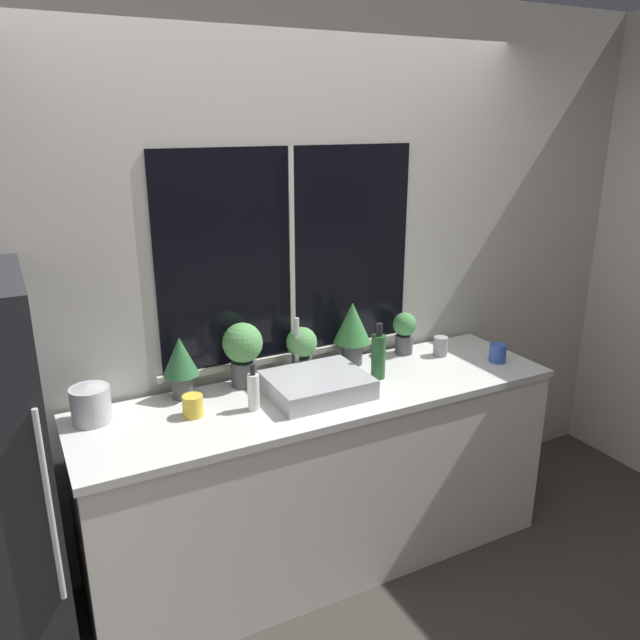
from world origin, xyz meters
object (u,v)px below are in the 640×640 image
at_px(potted_plant_far_left, 180,361).
at_px(mug_grey, 440,346).
at_px(potted_plant_far_right, 404,331).
at_px(sink, 317,384).
at_px(mug_blue, 498,353).
at_px(potted_plant_center, 301,347).
at_px(mug_yellow, 193,406).
at_px(kettle, 91,403).
at_px(potted_plant_left, 243,349).
at_px(potted_plant_right, 352,327).
at_px(soap_bottle, 253,391).
at_px(bottle_tall, 378,355).

distance_m(potted_plant_far_left, mug_grey, 1.37).
bearing_deg(potted_plant_far_left, potted_plant_far_right, 0.00).
distance_m(sink, mug_blue, 1.01).
distance_m(potted_plant_far_left, potted_plant_center, 0.60).
bearing_deg(mug_grey, sink, -171.00).
bearing_deg(mug_blue, potted_plant_far_left, 168.36).
relative_size(mug_yellow, kettle, 0.55).
height_order(potted_plant_center, kettle, potted_plant_center).
distance_m(potted_plant_left, mug_grey, 1.08).
xyz_separation_m(potted_plant_far_right, mug_grey, (0.15, -0.12, -0.08)).
height_order(potted_plant_left, potted_plant_right, potted_plant_right).
distance_m(potted_plant_left, potted_plant_center, 0.30).
xyz_separation_m(mug_blue, kettle, (-1.97, 0.27, 0.04)).
height_order(sink, kettle, sink).
bearing_deg(sink, mug_grey, 9.00).
height_order(potted_plant_center, potted_plant_far_right, potted_plant_center).
bearing_deg(soap_bottle, kettle, 162.33).
height_order(mug_grey, kettle, kettle).
bearing_deg(potted_plant_left, potted_plant_center, -0.00).
xyz_separation_m(potted_plant_far_left, bottle_tall, (0.90, -0.22, -0.06)).
height_order(potted_plant_center, mug_blue, potted_plant_center).
xyz_separation_m(potted_plant_center, mug_grey, (0.77, -0.12, -0.09)).
bearing_deg(sink, potted_plant_left, 137.27).
height_order(potted_plant_center, mug_grey, potted_plant_center).
relative_size(soap_bottle, bottle_tall, 0.75).
height_order(mug_blue, kettle, kettle).
xyz_separation_m(mug_yellow, mug_grey, (1.37, 0.09, 0.00)).
distance_m(potted_plant_center, potted_plant_right, 0.29).
xyz_separation_m(potted_plant_left, soap_bottle, (-0.05, -0.26, -0.10)).
relative_size(potted_plant_center, soap_bottle, 1.15).
xyz_separation_m(potted_plant_center, mug_yellow, (-0.61, -0.20, -0.09)).
distance_m(potted_plant_far_right, mug_grey, 0.21).
distance_m(potted_plant_far_right, soap_bottle, 1.00).
relative_size(potted_plant_far_left, bottle_tall, 1.04).
relative_size(mug_yellow, mug_grey, 0.91).
xyz_separation_m(mug_yellow, mug_blue, (1.58, -0.12, 0.00)).
bearing_deg(potted_plant_far_right, kettle, -177.98).
xyz_separation_m(potted_plant_left, mug_yellow, (-0.31, -0.20, -0.14)).
distance_m(potted_plant_center, bottle_tall, 0.38).
distance_m(mug_yellow, mug_grey, 1.37).
distance_m(potted_plant_right, soap_bottle, 0.70).
bearing_deg(bottle_tall, potted_plant_left, 160.55).
xyz_separation_m(potted_plant_center, soap_bottle, (-0.35, -0.26, -0.05)).
xyz_separation_m(potted_plant_left, potted_plant_far_right, (0.91, -0.00, -0.05)).
relative_size(soap_bottle, mug_grey, 2.03).
xyz_separation_m(sink, potted_plant_far_right, (0.65, 0.24, 0.08)).
bearing_deg(potted_plant_far_right, potted_plant_left, 180.00).
xyz_separation_m(soap_bottle, mug_yellow, (-0.25, 0.06, -0.04)).
height_order(soap_bottle, mug_grey, soap_bottle).
height_order(mug_yellow, mug_blue, same).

